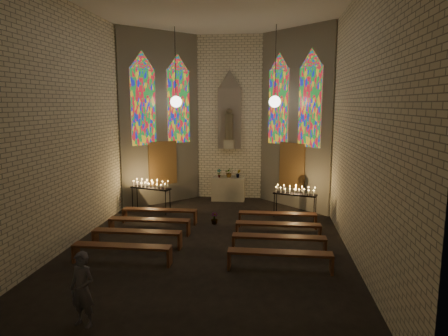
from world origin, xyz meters
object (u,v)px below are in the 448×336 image
Objects in this scene: altar at (228,189)px; visitor at (82,289)px; aisle_flower_pot at (214,218)px; votive_stand_right at (295,192)px; votive_stand_left at (151,186)px.

visitor is at bearing -99.40° from altar.
aisle_flower_pot is (-0.12, -3.47, -0.30)m from altar.
votive_stand_right is (2.68, -2.46, 0.48)m from altar.
aisle_flower_pot is at bearing -142.22° from votive_stand_right.
altar is 10.24m from visitor.
visitor is (-1.67, -10.10, 0.22)m from altar.
votive_stand_right is at bearing 76.39° from visitor.
votive_stand_left is 7.98m from visitor.
visitor reaches higher than aisle_flower_pot.
visitor is at bearing -103.18° from aisle_flower_pot.
votive_stand_left is at bearing 154.19° from aisle_flower_pot.
visitor is at bearing -101.83° from votive_stand_right.
altar is 3.45× the size of aisle_flower_pot.
altar is at bearing 56.59° from votive_stand_left.
votive_stand_right is at bearing 15.30° from votive_stand_left.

